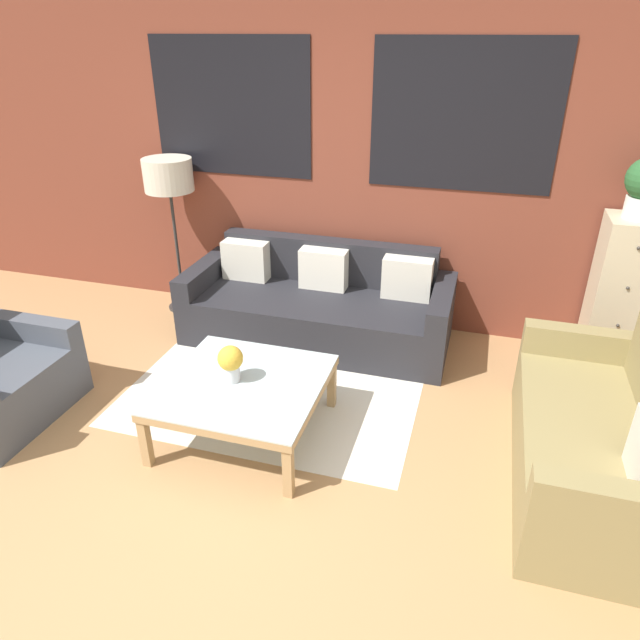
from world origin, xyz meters
The scene contains 9 objects.
ground_plane centered at (0.00, 0.00, 0.00)m, with size 16.00×16.00×0.00m, color #AD7F51.
wall_back_brick centered at (0.00, 2.44, 1.41)m, with size 8.40×0.09×2.80m.
rug centered at (-0.13, 1.17, 0.00)m, with size 2.10×1.75×0.00m.
couch_dark centered at (-0.05, 1.95, 0.28)m, with size 2.21×0.88×0.78m.
settee_vintage centered at (2.01, 0.68, 0.31)m, with size 0.80×1.66×0.92m.
coffee_table centered at (-0.13, 0.54, 0.34)m, with size 0.99×0.99×0.40m.
floor_lamp centered at (-1.46, 2.14, 1.22)m, with size 0.42×0.42×1.41m.
drawer_cabinet centered at (2.24, 2.16, 0.60)m, with size 0.38×0.42×1.20m.
flower_vase centered at (-0.21, 0.54, 0.54)m, with size 0.16×0.16×0.24m.
Camera 1 is at (1.20, -2.22, 2.39)m, focal length 32.00 mm.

